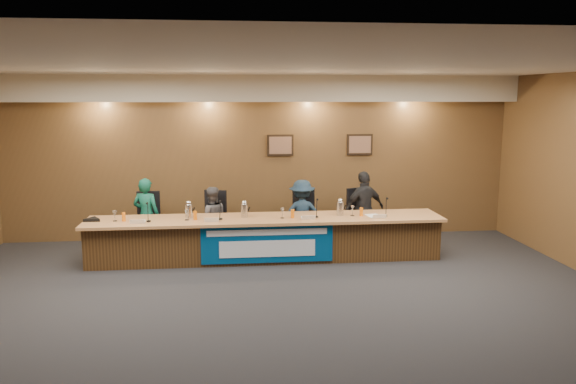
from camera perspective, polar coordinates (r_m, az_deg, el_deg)
name	(u,v)px	position (r m, az deg, el deg)	size (l,w,h in m)	color
floor	(278,310)	(7.62, -1.06, -11.91)	(10.00, 10.00, 0.00)	black
ceiling	(277,64)	(7.10, -1.14, 12.87)	(10.00, 8.00, 0.04)	silver
wall_back	(260,158)	(11.14, -2.85, 3.48)	(10.00, 0.04, 3.20)	brown
soffit	(260,89)	(10.83, -2.84, 10.46)	(10.00, 0.50, 0.50)	beige
dais_body	(266,239)	(9.79, -2.27, -4.83)	(6.00, 0.80, 0.70)	#452B14
dais_top	(266,219)	(9.66, -2.27, -2.75)	(6.10, 0.95, 0.05)	#B47B49
banner	(267,244)	(9.38, -2.11, -5.29)	(2.20, 0.02, 0.65)	navy
banner_text_upper	(267,232)	(9.32, -2.11, -4.12)	(2.00, 0.01, 0.10)	silver
banner_text_lower	(267,249)	(9.39, -2.10, -5.78)	(1.60, 0.01, 0.28)	silver
wall_photo_left	(280,145)	(11.12, -0.79, 4.77)	(0.52, 0.04, 0.42)	black
wall_photo_right	(360,145)	(11.37, 7.30, 4.81)	(0.52, 0.04, 0.42)	black
panelist_a	(146,216)	(10.44, -14.19, -2.33)	(0.50, 0.33, 1.37)	#0E4F3E
panelist_b	(212,219)	(10.35, -7.76, -2.72)	(0.58, 0.45, 1.19)	#4D4C51
panelist_c	(302,214)	(10.42, 1.42, -2.27)	(0.83, 0.48, 1.29)	#16293D
panelist_d	(364,209)	(10.62, 7.74, -1.73)	(0.84, 0.35, 1.43)	black
office_chair_a	(148,225)	(10.58, -14.07, -3.29)	(0.48, 0.48, 0.08)	black
office_chair_b	(212,224)	(10.48, -7.73, -3.21)	(0.48, 0.48, 0.08)	black
office_chair_c	(301,222)	(10.55, 1.35, -3.03)	(0.48, 0.48, 0.08)	black
office_chair_d	(363,220)	(10.76, 7.59, -2.86)	(0.48, 0.48, 0.08)	black
nameplate_a	(137,221)	(9.48, -15.07, -2.88)	(0.24, 0.06, 0.09)	white
microphone_a	(149,221)	(9.60, -13.98, -2.89)	(0.07, 0.07, 0.02)	black
juice_glass_a	(124,217)	(9.74, -16.35, -2.44)	(0.06, 0.06, 0.15)	orange
water_glass_a	(115,216)	(9.78, -17.19, -2.34)	(0.08, 0.08, 0.18)	silver
nameplate_b	(211,219)	(9.37, -7.78, -2.78)	(0.24, 0.06, 0.09)	white
microphone_b	(220,219)	(9.56, -6.88, -2.73)	(0.07, 0.07, 0.02)	black
juice_glass_b	(195,215)	(9.58, -9.41, -2.37)	(0.06, 0.06, 0.15)	orange
water_glass_b	(187,215)	(9.57, -10.25, -2.31)	(0.08, 0.08, 0.18)	silver
nameplate_c	(309,217)	(9.47, 2.10, -2.56)	(0.24, 0.06, 0.09)	white
microphone_c	(316,217)	(9.67, 2.89, -2.53)	(0.07, 0.07, 0.02)	black
juice_glass_c	(293,214)	(9.59, 0.47, -2.22)	(0.06, 0.06, 0.15)	orange
water_glass_c	(282,213)	(9.57, -0.57, -2.16)	(0.08, 0.08, 0.18)	silver
nameplate_d	(380,216)	(9.68, 9.29, -2.42)	(0.24, 0.06, 0.09)	white
microphone_d	(385,216)	(9.90, 9.85, -2.37)	(0.07, 0.07, 0.02)	black
juice_glass_d	(361,212)	(9.83, 7.46, -2.01)	(0.06, 0.06, 0.15)	orange
water_glass_d	(352,211)	(9.81, 6.57, -1.92)	(0.08, 0.08, 0.18)	silver
carafe_left	(189,211)	(9.74, -10.04, -1.94)	(0.13, 0.13, 0.23)	silver
carafe_mid	(244,211)	(9.67, -4.46, -1.91)	(0.12, 0.12, 0.23)	silver
carafe_right	(340,209)	(9.83, 5.32, -1.71)	(0.12, 0.12, 0.24)	silver
speakerphone	(93,219)	(9.93, -19.24, -2.65)	(0.32, 0.32, 0.05)	black
paper_stack	(374,216)	(9.88, 8.69, -2.40)	(0.22, 0.30, 0.01)	white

